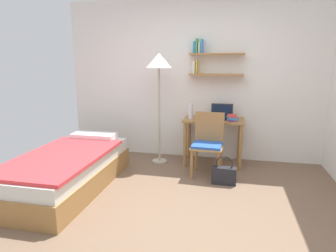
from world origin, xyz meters
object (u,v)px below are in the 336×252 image
(bed, at_px, (68,170))
(desk_chair, at_px, (208,142))
(standing_lamp, at_px, (159,67))
(laptop, at_px, (222,115))
(water_bottle, at_px, (191,111))
(handbag, at_px, (224,175))
(desk, at_px, (213,129))
(book_stack, at_px, (232,118))

(bed, height_order, desk_chair, desk_chair)
(standing_lamp, distance_m, laptop, 1.23)
(water_bottle, height_order, handbag, water_bottle)
(bed, relative_size, handbag, 5.10)
(desk, relative_size, water_bottle, 3.84)
(bed, height_order, desk, desk)
(desk, bearing_deg, water_bottle, -171.31)
(bed, distance_m, water_bottle, 1.99)
(desk, bearing_deg, handbag, -75.53)
(standing_lamp, bearing_deg, desk_chair, -24.52)
(laptop, bearing_deg, desk, -150.99)
(standing_lamp, bearing_deg, desk, 7.43)
(standing_lamp, bearing_deg, book_stack, 2.90)
(desk, xyz_separation_m, book_stack, (0.28, -0.05, 0.19))
(book_stack, bearing_deg, laptop, 143.52)
(desk, height_order, standing_lamp, standing_lamp)
(laptop, bearing_deg, book_stack, -36.48)
(standing_lamp, xyz_separation_m, book_stack, (1.13, 0.06, -0.76))
(desk, bearing_deg, standing_lamp, -172.57)
(laptop, bearing_deg, water_bottle, -165.86)
(water_bottle, distance_m, handbag, 1.17)
(desk_chair, bearing_deg, water_bottle, 126.52)
(laptop, distance_m, book_stack, 0.20)
(standing_lamp, height_order, water_bottle, standing_lamp)
(standing_lamp, xyz_separation_m, laptop, (0.97, 0.18, -0.74))
(bed, distance_m, laptop, 2.40)
(desk_chair, distance_m, laptop, 0.64)
(standing_lamp, xyz_separation_m, handbag, (1.05, -0.67, -1.40))
(bed, height_order, handbag, bed)
(bed, bearing_deg, water_bottle, 42.27)
(laptop, distance_m, handbag, 1.08)
(bed, xyz_separation_m, water_bottle, (1.40, 1.27, 0.61))
(desk, height_order, book_stack, book_stack)
(laptop, bearing_deg, handbag, -84.30)
(desk_chair, height_order, standing_lamp, standing_lamp)
(desk, height_order, desk_chair, desk_chair)
(desk, relative_size, standing_lamp, 0.54)
(bed, height_order, laptop, laptop)
(desk_chair, relative_size, handbag, 2.29)
(water_bottle, bearing_deg, handbag, -52.38)
(handbag, bearing_deg, water_bottle, 127.62)
(desk, bearing_deg, bed, -142.95)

